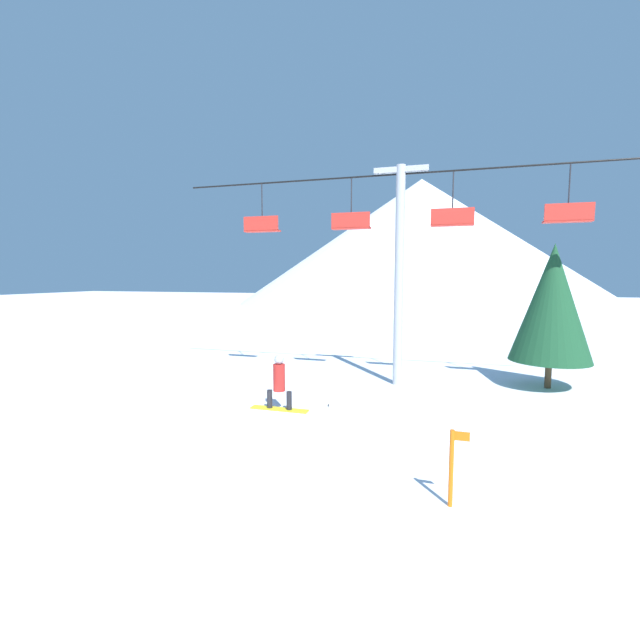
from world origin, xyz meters
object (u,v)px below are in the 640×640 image
at_px(pine_tree_near, 552,303).
at_px(trail_marker, 452,466).
at_px(snow_ramp, 255,466).
at_px(snowboarder, 279,383).

distance_m(pine_tree_near, trail_marker, 12.76).
relative_size(snow_ramp, trail_marker, 2.33).
bearing_deg(snowboarder, trail_marker, 0.03).
bearing_deg(trail_marker, pine_tree_near, 69.75).
relative_size(snowboarder, trail_marker, 0.83).
xyz_separation_m(snow_ramp, snowboarder, (0.10, 1.20, 1.57)).
distance_m(snowboarder, trail_marker, 4.30).
bearing_deg(trail_marker, snow_ramp, -163.71).
bearing_deg(snow_ramp, trail_marker, 16.29).
bearing_deg(snow_ramp, snowboarder, 85.27).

